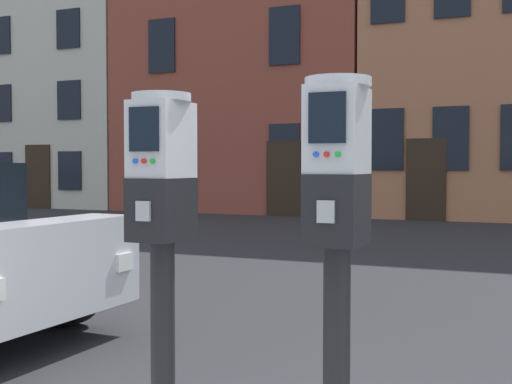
# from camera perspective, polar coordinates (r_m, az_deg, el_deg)

# --- Properties ---
(parking_meter_near_kerb) EXTENTS (0.22, 0.25, 1.52)m
(parking_meter_near_kerb) POSITION_cam_1_polar(r_m,az_deg,el_deg) (2.42, -8.19, -2.64)
(parking_meter_near_kerb) COLOR black
(parking_meter_near_kerb) RESTS_ON sidewalk_slab
(parking_meter_twin_adjacent) EXTENTS (0.22, 0.25, 1.54)m
(parking_meter_twin_adjacent) POSITION_cam_1_polar(r_m,az_deg,el_deg) (2.15, 7.08, -2.84)
(parking_meter_twin_adjacent) COLOR black
(parking_meter_twin_adjacent) RESTS_ON sidewalk_slab
(townhouse_brick_corner) EXTENTS (8.58, 6.77, 9.08)m
(townhouse_brick_corner) POSITION_cam_1_polar(r_m,az_deg,el_deg) (26.49, -16.26, 9.00)
(townhouse_brick_corner) COLOR beige
(townhouse_brick_corner) RESTS_ON ground_plane
(townhouse_grey_stucco) EXTENTS (7.85, 6.71, 12.89)m
(townhouse_grey_stucco) POSITION_cam_1_polar(r_m,az_deg,el_deg) (22.56, 0.75, 15.22)
(townhouse_grey_stucco) COLOR brown
(townhouse_grey_stucco) RESTS_ON ground_plane
(townhouse_green_painted) EXTENTS (6.43, 6.07, 11.41)m
(townhouse_green_painted) POSITION_cam_1_polar(r_m,az_deg,el_deg) (20.49, 20.01, 14.29)
(townhouse_green_painted) COLOR #B7704C
(townhouse_green_painted) RESTS_ON ground_plane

